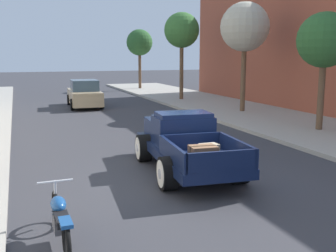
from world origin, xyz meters
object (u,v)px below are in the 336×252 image
(motorcycle_parked, at_px, (60,218))
(street_tree_farthest, at_px, (140,43))
(car_background_tan, at_px, (84,94))
(street_tree_nearest, at_px, (325,41))
(hotrod_truck_navy, at_px, (184,142))
(street_tree_second, at_px, (245,27))
(street_tree_third, at_px, (182,31))

(motorcycle_parked, bearing_deg, street_tree_farthest, 70.79)
(motorcycle_parked, xyz_separation_m, car_background_tan, (3.27, 17.97, 0.33))
(car_background_tan, xyz_separation_m, street_tree_nearest, (7.57, -11.66, 2.90))
(hotrod_truck_navy, height_order, car_background_tan, car_background_tan)
(motorcycle_parked, xyz_separation_m, street_tree_second, (10.77, 12.16, 4.09))
(hotrod_truck_navy, distance_m, street_tree_third, 17.08)
(car_background_tan, distance_m, street_tree_nearest, 14.20)
(car_background_tan, xyz_separation_m, street_tree_farthest, (6.66, 10.53, 3.41))
(car_background_tan, distance_m, street_tree_third, 7.81)
(car_background_tan, height_order, street_tree_farthest, street_tree_farthest)
(motorcycle_parked, distance_m, street_tree_third, 21.70)
(hotrod_truck_navy, bearing_deg, street_tree_second, 50.94)
(street_tree_nearest, bearing_deg, car_background_tan, 123.00)
(hotrod_truck_navy, distance_m, street_tree_farthest, 26.07)
(street_tree_nearest, bearing_deg, street_tree_second, 90.67)
(car_background_tan, bearing_deg, street_tree_third, 7.08)
(street_tree_second, bearing_deg, motorcycle_parked, -131.53)
(hotrod_truck_navy, relative_size, car_background_tan, 1.15)
(street_tree_nearest, height_order, street_tree_third, street_tree_third)
(motorcycle_parked, height_order, street_tree_second, street_tree_second)
(street_tree_farthest, bearing_deg, car_background_tan, -122.30)
(street_tree_nearest, distance_m, street_tree_second, 5.92)
(street_tree_second, height_order, street_tree_farthest, street_tree_second)
(street_tree_second, xyz_separation_m, street_tree_third, (-0.81, 6.63, 0.17))
(car_background_tan, bearing_deg, street_tree_second, -37.73)
(street_tree_farthest, bearing_deg, street_tree_second, -87.03)
(street_tree_second, distance_m, street_tree_farthest, 16.36)
(street_tree_nearest, distance_m, street_tree_third, 12.56)
(street_tree_second, height_order, street_tree_third, street_tree_third)
(motorcycle_parked, bearing_deg, street_tree_third, 62.08)
(hotrod_truck_navy, height_order, street_tree_farthest, street_tree_farthest)
(hotrod_truck_navy, height_order, street_tree_second, street_tree_second)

